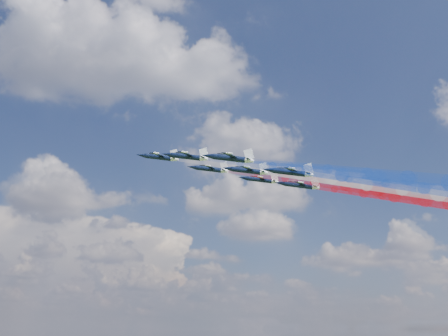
{
  "coord_description": "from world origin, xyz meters",
  "views": [
    {
      "loc": [
        -17.65,
        -121.85,
        120.78
      ],
      "look_at": [
        -2.58,
        21.52,
        164.55
      ],
      "focal_mm": 42.66,
      "sensor_mm": 36.0,
      "label": 1
    }
  ],
  "objects": [
    {
      "name": "jet_outer_left",
      "position": [
        -3.43,
        0.18,
        160.57
      ],
      "size": [
        16.9,
        15.12,
        7.24
      ],
      "primitive_type": null,
      "rotation": [
        0.19,
        -0.11,
        1.22
      ],
      "color": "black"
    },
    {
      "name": "trail_center_third",
      "position": [
        33.47,
        7.45,
        156.85
      ],
      "size": [
        51.21,
        21.9,
        14.71
      ],
      "primitive_type": null,
      "rotation": [
        0.19,
        -0.11,
        1.22
      ],
      "color": "white"
    },
    {
      "name": "trail_rear_left",
      "position": [
        42.75,
        -4.66,
        153.1
      ],
      "size": [
        51.21,
        21.9,
        14.71
      ],
      "primitive_type": null,
      "rotation": [
        0.19,
        -0.11,
        1.22
      ],
      "color": "blue"
    },
    {
      "name": "jet_inner_left",
      "position": [
        -13.43,
        14.49,
        165.3
      ],
      "size": [
        16.9,
        15.12,
        7.24
      ],
      "primitive_type": null,
      "rotation": [
        0.19,
        -0.11,
        1.22
      ],
      "color": "black"
    },
    {
      "name": "jet_inner_right",
      "position": [
        -5.86,
        33.83,
        167.83
      ],
      "size": [
        16.9,
        15.12,
        7.24
      ],
      "primitive_type": null,
      "rotation": [
        0.19,
        -0.11,
        1.22
      ],
      "color": "black"
    },
    {
      "name": "trail_outer_right",
      "position": [
        40.92,
        29.06,
        160.44
      ],
      "size": [
        51.21,
        21.9,
        14.71
      ],
      "primitive_type": null,
      "rotation": [
        0.19,
        -0.11,
        1.22
      ],
      "color": "red"
    },
    {
      "name": "jet_rear_left",
      "position": [
        12.65,
        5.73,
        159.11
      ],
      "size": [
        16.9,
        15.12,
        7.24
      ],
      "primitive_type": null,
      "rotation": [
        0.19,
        -0.11,
        1.22
      ],
      "color": "black"
    },
    {
      "name": "trail_inner_right",
      "position": [
        24.24,
        23.44,
        161.82
      ],
      "size": [
        51.21,
        21.9,
        14.71
      ],
      "primitive_type": null,
      "rotation": [
        0.19,
        -0.11,
        1.22
      ],
      "color": "red"
    },
    {
      "name": "jet_center_third",
      "position": [
        3.37,
        17.84,
        162.87
      ],
      "size": [
        16.9,
        15.12,
        7.24
      ],
      "primitive_type": null,
      "rotation": [
        0.19,
        -0.11,
        1.22
      ],
      "color": "black"
    },
    {
      "name": "trail_lead",
      "position": [
        8.94,
        17.05,
        163.04
      ],
      "size": [
        51.21,
        21.9,
        14.71
      ],
      "primitive_type": null,
      "rotation": [
        0.19,
        -0.11,
        1.22
      ],
      "color": "white"
    },
    {
      "name": "jet_lead",
      "position": [
        -21.16,
        27.44,
        169.05
      ],
      "size": [
        16.9,
        15.12,
        7.24
      ],
      "primitive_type": null,
      "rotation": [
        0.19,
        -0.11,
        1.22
      ],
      "color": "black"
    },
    {
      "name": "trail_outer_left",
      "position": [
        26.67,
        -10.2,
        154.56
      ],
      "size": [
        51.21,
        21.9,
        14.71
      ],
      "primitive_type": null,
      "rotation": [
        0.19,
        -0.11,
        1.22
      ],
      "color": "blue"
    },
    {
      "name": "trail_rear_right",
      "position": [
        50.03,
        15.09,
        155.13
      ],
      "size": [
        51.21,
        21.9,
        14.71
      ],
      "primitive_type": null,
      "rotation": [
        0.19,
        -0.11,
        1.22
      ],
      "color": "red"
    },
    {
      "name": "trail_inner_left",
      "position": [
        16.67,
        4.1,
        159.29
      ],
      "size": [
        51.21,
        21.9,
        14.71
      ],
      "primitive_type": null,
      "rotation": [
        0.19,
        -0.11,
        1.22
      ],
      "color": "blue"
    },
    {
      "name": "jet_rear_right",
      "position": [
        19.93,
        25.48,
        161.14
      ],
      "size": [
        16.9,
        15.12,
        7.24
      ],
      "primitive_type": null,
      "rotation": [
        0.19,
        -0.11,
        1.22
      ],
      "color": "black"
    },
    {
      "name": "jet_outer_right",
      "position": [
        10.82,
        39.45,
        166.45
      ],
      "size": [
        16.9,
        15.12,
        7.24
      ],
      "primitive_type": null,
      "rotation": [
        0.19,
        -0.11,
        1.22
      ],
      "color": "black"
    }
  ]
}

